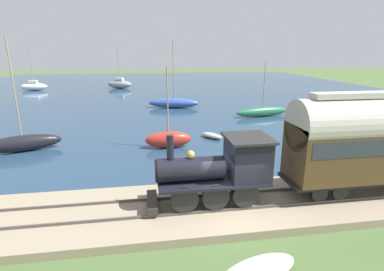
# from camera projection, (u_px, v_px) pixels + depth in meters

# --- Properties ---
(ground_plane) EXTENTS (200.00, 200.00, 0.00)m
(ground_plane) POSITION_uv_depth(u_px,v_px,m) (233.00, 220.00, 12.74)
(ground_plane) COLOR #476033
(harbor_water) EXTENTS (80.00, 80.00, 0.01)m
(harbor_water) POSITION_uv_depth(u_px,v_px,m) (164.00, 90.00, 54.04)
(harbor_water) COLOR navy
(harbor_water) RESTS_ON ground
(rail_embankment) EXTENTS (4.74, 56.00, 0.48)m
(rail_embankment) POSITION_uv_depth(u_px,v_px,m) (228.00, 206.00, 13.50)
(rail_embankment) COLOR gray
(rail_embankment) RESTS_ON ground
(steam_locomotive) EXTENTS (2.07, 5.34, 3.14)m
(steam_locomotive) POSITION_uv_depth(u_px,v_px,m) (222.00, 166.00, 12.91)
(steam_locomotive) COLOR black
(steam_locomotive) RESTS_ON rail_embankment
(passenger_coach) EXTENTS (2.31, 8.03, 4.72)m
(passenger_coach) POSITION_uv_depth(u_px,v_px,m) (373.00, 138.00, 13.72)
(passenger_coach) COLOR black
(passenger_coach) RESTS_ON rail_embankment
(sailboat_blue) EXTENTS (2.65, 6.38, 8.02)m
(sailboat_blue) POSITION_uv_depth(u_px,v_px,m) (174.00, 103.00, 36.97)
(sailboat_blue) COLOR #335199
(sailboat_blue) RESTS_ON harbor_water
(sailboat_green) EXTENTS (2.06, 6.35, 5.67)m
(sailboat_green) POSITION_uv_depth(u_px,v_px,m) (263.00, 111.00, 32.27)
(sailboat_green) COLOR #236B42
(sailboat_green) RESTS_ON harbor_water
(sailboat_black) EXTENTS (2.63, 5.19, 7.82)m
(sailboat_black) POSITION_uv_depth(u_px,v_px,m) (23.00, 143.00, 21.15)
(sailboat_black) COLOR black
(sailboat_black) RESTS_ON harbor_water
(sailboat_gray) EXTENTS (3.05, 4.81, 7.87)m
(sailboat_gray) POSITION_uv_depth(u_px,v_px,m) (120.00, 84.00, 55.53)
(sailboat_gray) COLOR gray
(sailboat_gray) RESTS_ON harbor_water
(sailboat_white) EXTENTS (1.59, 4.51, 8.18)m
(sailboat_white) POSITION_uv_depth(u_px,v_px,m) (34.00, 86.00, 52.71)
(sailboat_white) COLOR white
(sailboat_white) RESTS_ON harbor_water
(sailboat_red) EXTENTS (1.19, 3.39, 5.82)m
(sailboat_red) POSITION_uv_depth(u_px,v_px,m) (168.00, 139.00, 21.95)
(sailboat_red) COLOR #B72D23
(sailboat_red) RESTS_ON harbor_water
(rowboat_mid_harbor) EXTENTS (0.89, 2.68, 0.35)m
(rowboat_mid_harbor) POSITION_uv_depth(u_px,v_px,m) (330.00, 134.00, 24.86)
(rowboat_mid_harbor) COLOR beige
(rowboat_mid_harbor) RESTS_ON harbor_water
(rowboat_far_out) EXTENTS (2.00, 2.20, 0.50)m
(rowboat_far_out) POSITION_uv_depth(u_px,v_px,m) (259.00, 155.00, 19.76)
(rowboat_far_out) COLOR beige
(rowboat_far_out) RESTS_ON harbor_water
(rowboat_near_shore) EXTENTS (1.98, 2.66, 0.55)m
(rowboat_near_shore) POSITION_uv_depth(u_px,v_px,m) (310.00, 144.00, 21.98)
(rowboat_near_shore) COLOR beige
(rowboat_near_shore) RESTS_ON harbor_water
(rowboat_off_pier) EXTENTS (2.00, 1.81, 0.43)m
(rowboat_off_pier) POSITION_uv_depth(u_px,v_px,m) (212.00, 136.00, 24.37)
(rowboat_off_pier) COLOR #B7B2A3
(rowboat_off_pier) RESTS_ON harbor_water
(beached_dinghy) EXTENTS (1.88, 3.00, 0.44)m
(beached_dinghy) POSITION_uv_depth(u_px,v_px,m) (259.00, 270.00, 9.53)
(beached_dinghy) COLOR beige
(beached_dinghy) RESTS_ON ground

